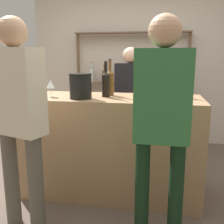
{
  "coord_description": "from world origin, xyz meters",
  "views": [
    {
      "loc": [
        0.48,
        -2.59,
        1.43
      ],
      "look_at": [
        0.0,
        0.0,
        0.88
      ],
      "focal_mm": 42.0,
      "sensor_mm": 36.0,
      "label": 1
    }
  ],
  "objects_px": {
    "wine_glass": "(51,84)",
    "server_behind_counter": "(130,96)",
    "ice_bucket": "(81,86)",
    "customer_left": "(18,111)",
    "counter_bottle_1": "(178,84)",
    "counter_bottle_2": "(106,83)",
    "customer_right": "(162,115)",
    "counter_bottle_0": "(110,82)"
  },
  "relations": [
    {
      "from": "wine_glass",
      "to": "server_behind_counter",
      "type": "bearing_deg",
      "value": 53.76
    },
    {
      "from": "wine_glass",
      "to": "ice_bucket",
      "type": "height_order",
      "value": "ice_bucket"
    },
    {
      "from": "wine_glass",
      "to": "counter_bottle_2",
      "type": "bearing_deg",
      "value": 9.82
    },
    {
      "from": "counter_bottle_2",
      "to": "server_behind_counter",
      "type": "height_order",
      "value": "server_behind_counter"
    },
    {
      "from": "counter_bottle_1",
      "to": "counter_bottle_2",
      "type": "height_order",
      "value": "counter_bottle_2"
    },
    {
      "from": "wine_glass",
      "to": "customer_left",
      "type": "bearing_deg",
      "value": -89.7
    },
    {
      "from": "counter_bottle_0",
      "to": "customer_right",
      "type": "bearing_deg",
      "value": -57.85
    },
    {
      "from": "ice_bucket",
      "to": "customer_left",
      "type": "bearing_deg",
      "value": -119.13
    },
    {
      "from": "counter_bottle_2",
      "to": "counter_bottle_1",
      "type": "bearing_deg",
      "value": 10.78
    },
    {
      "from": "counter_bottle_1",
      "to": "customer_right",
      "type": "height_order",
      "value": "customer_right"
    },
    {
      "from": "customer_right",
      "to": "server_behind_counter",
      "type": "bearing_deg",
      "value": 14.8
    },
    {
      "from": "ice_bucket",
      "to": "customer_right",
      "type": "bearing_deg",
      "value": -36.74
    },
    {
      "from": "counter_bottle_2",
      "to": "customer_left",
      "type": "distance_m",
      "value": 0.94
    },
    {
      "from": "counter_bottle_0",
      "to": "server_behind_counter",
      "type": "distance_m",
      "value": 0.79
    },
    {
      "from": "counter_bottle_1",
      "to": "customer_right",
      "type": "xyz_separation_m",
      "value": [
        -0.16,
        -0.87,
        -0.14
      ]
    },
    {
      "from": "counter_bottle_0",
      "to": "counter_bottle_1",
      "type": "bearing_deg",
      "value": 1.19
    },
    {
      "from": "server_behind_counter",
      "to": "customer_left",
      "type": "height_order",
      "value": "customer_left"
    },
    {
      "from": "counter_bottle_1",
      "to": "ice_bucket",
      "type": "bearing_deg",
      "value": -162.57
    },
    {
      "from": "counter_bottle_2",
      "to": "ice_bucket",
      "type": "height_order",
      "value": "counter_bottle_2"
    },
    {
      "from": "counter_bottle_0",
      "to": "customer_right",
      "type": "relative_size",
      "value": 0.22
    },
    {
      "from": "counter_bottle_0",
      "to": "server_behind_counter",
      "type": "xyz_separation_m",
      "value": [
        0.13,
        0.74,
        -0.26
      ]
    },
    {
      "from": "counter_bottle_2",
      "to": "wine_glass",
      "type": "xyz_separation_m",
      "value": [
        -0.55,
        -0.1,
        -0.01
      ]
    },
    {
      "from": "wine_glass",
      "to": "ice_bucket",
      "type": "relative_size",
      "value": 0.71
    },
    {
      "from": "wine_glass",
      "to": "ice_bucket",
      "type": "distance_m",
      "value": 0.34
    },
    {
      "from": "counter_bottle_2",
      "to": "customer_right",
      "type": "relative_size",
      "value": 0.21
    },
    {
      "from": "wine_glass",
      "to": "counter_bottle_1",
      "type": "bearing_deg",
      "value": 10.36
    },
    {
      "from": "wine_glass",
      "to": "server_behind_counter",
      "type": "xyz_separation_m",
      "value": [
        0.7,
        0.96,
        -0.24
      ]
    },
    {
      "from": "ice_bucket",
      "to": "customer_right",
      "type": "relative_size",
      "value": 0.14
    },
    {
      "from": "ice_bucket",
      "to": "server_behind_counter",
      "type": "relative_size",
      "value": 0.16
    },
    {
      "from": "counter_bottle_1",
      "to": "server_behind_counter",
      "type": "bearing_deg",
      "value": 127.83
    },
    {
      "from": "counter_bottle_1",
      "to": "server_behind_counter",
      "type": "relative_size",
      "value": 0.22
    },
    {
      "from": "counter_bottle_2",
      "to": "customer_right",
      "type": "height_order",
      "value": "customer_right"
    },
    {
      "from": "customer_right",
      "to": "ice_bucket",
      "type": "bearing_deg",
      "value": 53.74
    },
    {
      "from": "counter_bottle_0",
      "to": "counter_bottle_2",
      "type": "xyz_separation_m",
      "value": [
        -0.02,
        -0.12,
        -0.01
      ]
    },
    {
      "from": "counter_bottle_2",
      "to": "server_behind_counter",
      "type": "relative_size",
      "value": 0.23
    },
    {
      "from": "ice_bucket",
      "to": "counter_bottle_1",
      "type": "bearing_deg",
      "value": 17.43
    },
    {
      "from": "ice_bucket",
      "to": "server_behind_counter",
      "type": "distance_m",
      "value": 1.11
    },
    {
      "from": "customer_left",
      "to": "counter_bottle_1",
      "type": "bearing_deg",
      "value": -36.89
    },
    {
      "from": "counter_bottle_2",
      "to": "server_behind_counter",
      "type": "distance_m",
      "value": 0.91
    },
    {
      "from": "ice_bucket",
      "to": "server_behind_counter",
      "type": "bearing_deg",
      "value": 70.11
    },
    {
      "from": "server_behind_counter",
      "to": "customer_right",
      "type": "relative_size",
      "value": 0.91
    },
    {
      "from": "wine_glass",
      "to": "server_behind_counter",
      "type": "relative_size",
      "value": 0.11
    }
  ]
}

